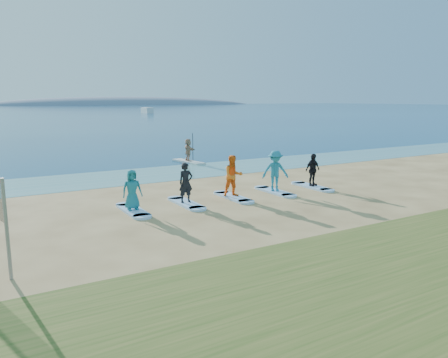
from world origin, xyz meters
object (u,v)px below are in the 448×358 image
surfboard_3 (275,192)px  student_4 (313,170)px  student_0 (132,190)px  surfboard_4 (312,187)px  surfboard_1 (186,203)px  surfboard_0 (133,210)px  student_3 (275,171)px  student_2 (233,176)px  boat_offshore_b (147,113)px  surfboard_2 (233,197)px  student_1 (186,183)px  paddleboarder (188,150)px  paddleboard (188,162)px

surfboard_3 → student_4: (2.29, 0.00, 0.84)m
student_0 → surfboard_4: 9.20m
surfboard_1 → surfboard_3: size_ratio=1.00×
surfboard_3 → surfboard_0: bearing=180.0°
student_3 → student_4: (2.29, 0.00, -0.14)m
student_2 → surfboard_1: bearing=-169.0°
boat_offshore_b → surfboard_4: boat_offshore_b is taller
surfboard_1 → surfboard_2: bearing=0.0°
student_0 → student_4: student_4 is taller
surfboard_2 → surfboard_3: size_ratio=1.00×
surfboard_1 → student_4: (6.87, 0.00, 0.84)m
student_1 → student_4: bearing=1.5°
student_0 → surfboard_3: 6.92m
paddleboarder → student_4: (1.50, -10.82, 0.00)m
surfboard_0 → student_3: size_ratio=1.17×
surfboard_2 → student_4: (4.58, 0.00, 0.84)m
paddleboard → student_3: student_3 is taller
paddleboarder → surfboard_1: paddleboarder is taller
student_0 → surfboard_0: bearing=0.0°
surfboard_2 → student_4: size_ratio=1.38×
surfboard_2 → surfboard_4: size_ratio=1.00×
student_3 → surfboard_2: bearing=-155.5°
paddleboard → surfboard_1: (-5.37, -10.82, -0.01)m
surfboard_2 → paddleboarder: bearing=74.1°
student_4 → surfboard_4: bearing=0.0°
paddleboard → surfboard_0: (-7.66, -10.82, -0.01)m
student_1 → surfboard_3: 4.66m
student_0 → surfboard_4: student_0 is taller
surfboard_1 → student_2: size_ratio=1.22×
student_1 → student_2: bearing=1.5°
student_3 → paddleboarder: bearing=110.3°
boat_offshore_b → student_2: student_2 is taller
surfboard_0 → surfboard_1: same height
surfboard_3 → student_4: size_ratio=1.38×
student_3 → surfboard_4: bearing=24.5°
paddleboarder → surfboard_3: (-0.79, -10.82, -0.84)m
paddleboard → paddleboarder: 0.82m
student_2 → surfboard_3: size_ratio=0.82×
boat_offshore_b → surfboard_3: bearing=-108.7°
student_1 → student_4: student_1 is taller
paddleboard → boat_offshore_b: boat_offshore_b is taller
paddleboard → surfboard_3: paddleboard is taller
paddleboard → boat_offshore_b: bearing=61.3°
boat_offshore_b → surfboard_1: (-39.93, -110.06, 0.04)m
surfboard_2 → student_2: student_2 is taller
student_4 → surfboard_3: bearing=173.2°
surfboard_2 → student_0: bearing=180.0°
surfboard_2 → student_3: size_ratio=1.17×
surfboard_1 → student_1: (0.00, 0.00, 0.87)m
paddleboarder → student_3: (-0.79, -10.82, 0.15)m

